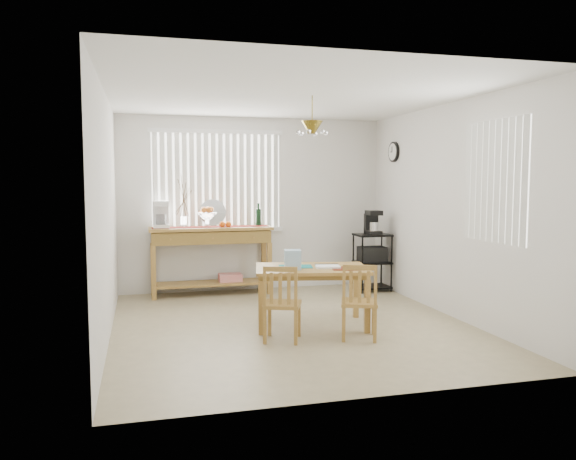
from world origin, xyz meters
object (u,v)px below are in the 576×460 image
object	(u,v)px
wire_cart	(372,257)
chair_left	(282,304)
dining_table	(312,274)
sideboard	(212,244)
cart_items	(372,223)
chair_right	(359,302)

from	to	relation	value
wire_cart	chair_left	distance (m)	3.00
wire_cart	dining_table	bearing A→B (deg)	-130.63
sideboard	cart_items	xyz separation A→B (m)	(2.37, -0.32, 0.28)
sideboard	chair_right	size ratio (longest dim) A/B	2.18
dining_table	wire_cart	bearing A→B (deg)	49.37
wire_cart	cart_items	bearing A→B (deg)	90.00
sideboard	dining_table	xyz separation A→B (m)	(0.89, -2.06, -0.14)
wire_cart	chair_right	xyz separation A→B (m)	(-1.17, -2.39, -0.12)
chair_right	cart_items	bearing A→B (deg)	64.12
sideboard	chair_left	world-z (taller)	sideboard
dining_table	cart_items	bearing A→B (deg)	49.52
chair_right	sideboard	bearing A→B (deg)	113.88
chair_right	chair_left	bearing A→B (deg)	170.66
wire_cart	chair_right	distance (m)	2.67
wire_cart	cart_items	xyz separation A→B (m)	(0.00, 0.01, 0.51)
wire_cart	chair_left	bearing A→B (deg)	-131.00
cart_items	chair_left	bearing A→B (deg)	-130.88
cart_items	wire_cart	bearing A→B (deg)	-90.00
wire_cart	cart_items	world-z (taller)	cart_items
dining_table	chair_right	size ratio (longest dim) A/B	1.73
cart_items	dining_table	world-z (taller)	cart_items
cart_items	chair_left	xyz separation A→B (m)	(-1.97, -2.27, -0.63)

